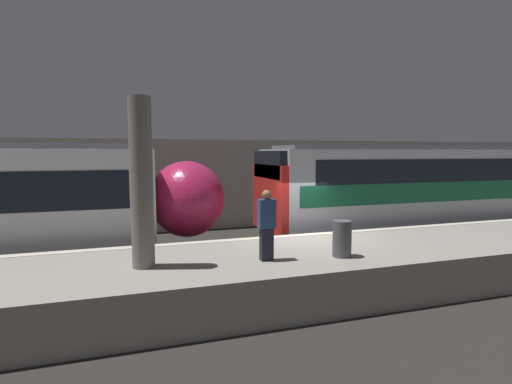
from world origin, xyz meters
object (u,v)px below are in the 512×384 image
object	(u,v)px
support_pillar_near	(142,183)
trash_bin	(342,239)
person_waiting	(267,224)
train_boxy	(472,189)

from	to	relation	value
support_pillar_near	trash_bin	distance (m)	4.69
person_waiting	trash_bin	world-z (taller)	person_waiting
support_pillar_near	person_waiting	bearing A→B (deg)	-7.24
support_pillar_near	trash_bin	xyz separation A→B (m)	(4.45, -0.59, -1.37)
person_waiting	train_boxy	bearing A→B (deg)	23.23
support_pillar_near	person_waiting	xyz separation A→B (m)	(2.66, -0.34, -0.96)
person_waiting	trash_bin	bearing A→B (deg)	-7.93
train_boxy	trash_bin	distance (m)	10.38
train_boxy	trash_bin	world-z (taller)	train_boxy
train_boxy	trash_bin	bearing A→B (deg)	-151.61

